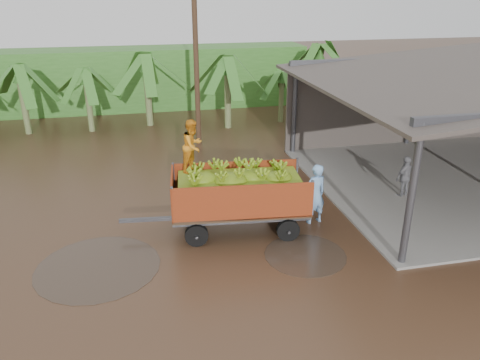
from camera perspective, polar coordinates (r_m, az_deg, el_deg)
name	(u,v)px	position (r m, az deg, el deg)	size (l,w,h in m)	color
ground	(191,221)	(15.19, -5.94, -5.04)	(100.00, 100.00, 0.00)	black
hedge_north	(126,79)	(29.88, -13.75, 11.89)	(22.00, 3.00, 3.60)	#2D661E
banana_trailer	(238,192)	(14.12, -0.26, -1.50)	(5.74, 2.38, 3.47)	#C6431C
man_blue	(315,194)	(14.84, 9.15, -1.69)	(0.72, 0.47, 1.97)	#77A5DA
man_grey	(405,177)	(17.48, 19.50, 0.35)	(0.92, 0.38, 1.57)	gray
utility_pole	(196,64)	(21.88, -5.35, 13.88)	(1.20, 0.24, 7.37)	#47301E
banana_plants	(76,119)	(21.17, -19.38, 7.05)	(24.46, 21.15, 4.20)	#2D661E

